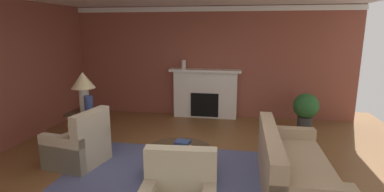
# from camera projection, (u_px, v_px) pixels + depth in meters

# --- Properties ---
(ground_plane) EXTENTS (8.76, 8.76, 0.00)m
(ground_plane) POSITION_uv_depth(u_px,v_px,m) (177.00, 174.00, 4.72)
(ground_plane) COLOR brown
(wall_fireplace) EXTENTS (7.33, 0.12, 2.79)m
(wall_fireplace) POSITION_uv_depth(u_px,v_px,m) (206.00, 62.00, 7.72)
(wall_fireplace) COLOR brown
(wall_fireplace) RESTS_ON ground_plane
(crown_moulding) EXTENTS (7.33, 0.08, 0.12)m
(crown_moulding) POSITION_uv_depth(u_px,v_px,m) (206.00, 9.00, 7.36)
(crown_moulding) COLOR white
(area_rug) EXTENTS (3.58, 2.29, 0.01)m
(area_rug) POSITION_uv_depth(u_px,v_px,m) (179.00, 176.00, 4.66)
(area_rug) COLOR #4C517A
(area_rug) RESTS_ON ground_plane
(fireplace) EXTENTS (1.80, 0.35, 1.24)m
(fireplace) POSITION_uv_depth(u_px,v_px,m) (205.00, 95.00, 7.69)
(fireplace) COLOR white
(fireplace) RESTS_ON ground_plane
(sofa) EXTENTS (0.91, 2.10, 0.85)m
(sofa) POSITION_uv_depth(u_px,v_px,m) (292.00, 171.00, 4.17)
(sofa) COLOR tan
(sofa) RESTS_ON ground_plane
(armchair_near_window) EXTENTS (0.93, 0.93, 0.95)m
(armchair_near_window) POSITION_uv_depth(u_px,v_px,m) (79.00, 147.00, 5.01)
(armchair_near_window) COLOR #C1B293
(armchair_near_window) RESTS_ON ground_plane
(coffee_table) EXTENTS (1.00, 1.00, 0.45)m
(coffee_table) POSITION_uv_depth(u_px,v_px,m) (179.00, 156.00, 4.58)
(coffee_table) COLOR #3D2D1E
(coffee_table) RESTS_ON ground_plane
(side_table) EXTENTS (0.56, 0.56, 0.70)m
(side_table) POSITION_uv_depth(u_px,v_px,m) (86.00, 126.00, 5.78)
(side_table) COLOR #3D2D1E
(side_table) RESTS_ON ground_plane
(table_lamp) EXTENTS (0.44, 0.44, 0.75)m
(table_lamp) POSITION_uv_depth(u_px,v_px,m) (83.00, 84.00, 5.60)
(table_lamp) COLOR beige
(table_lamp) RESTS_ON side_table
(vase_mantel_left) EXTENTS (0.12, 0.12, 0.22)m
(vase_mantel_left) POSITION_uv_depth(u_px,v_px,m) (184.00, 65.00, 7.56)
(vase_mantel_left) COLOR beige
(vase_mantel_left) RESTS_ON fireplace
(vase_on_side_table) EXTENTS (0.16, 0.16, 0.34)m
(vase_on_side_table) POSITION_uv_depth(u_px,v_px,m) (89.00, 105.00, 5.53)
(vase_on_side_table) COLOR navy
(vase_on_side_table) RESTS_ON side_table
(book_red_cover) EXTENTS (0.21, 0.19, 0.05)m
(book_red_cover) POSITION_uv_depth(u_px,v_px,m) (185.00, 149.00, 4.51)
(book_red_cover) COLOR tan
(book_red_cover) RESTS_ON coffee_table
(book_art_folio) EXTENTS (0.24, 0.22, 0.05)m
(book_art_folio) POSITION_uv_depth(u_px,v_px,m) (183.00, 143.00, 4.61)
(book_art_folio) COLOR navy
(book_art_folio) RESTS_ON coffee_table
(potted_plant) EXTENTS (0.56, 0.56, 0.83)m
(potted_plant) POSITION_uv_depth(u_px,v_px,m) (306.00, 108.00, 6.73)
(potted_plant) COLOR #333333
(potted_plant) RESTS_ON ground_plane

